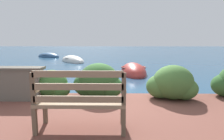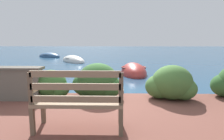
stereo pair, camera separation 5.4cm
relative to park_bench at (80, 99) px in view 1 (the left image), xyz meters
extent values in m
plane|color=navy|center=(0.28, 2.07, -0.70)|extent=(80.00, 80.00, 0.00)
cube|color=brown|center=(-0.62, 0.26, -0.28)|extent=(0.06, 0.06, 0.40)
cube|color=brown|center=(0.62, 0.26, -0.28)|extent=(0.06, 0.06, 0.40)
cube|color=brown|center=(-0.62, -0.16, -0.28)|extent=(0.06, 0.06, 0.40)
cube|color=brown|center=(0.62, -0.16, -0.28)|extent=(0.06, 0.06, 0.40)
cube|color=#8C755B|center=(0.00, 0.05, -0.06)|extent=(1.30, 0.48, 0.05)
cube|color=#8C755B|center=(0.00, -0.16, 0.05)|extent=(1.24, 0.04, 0.09)
cube|color=#8C755B|center=(0.00, -0.16, 0.22)|extent=(1.24, 0.04, 0.09)
cube|color=#8C755B|center=(0.00, -0.16, 0.40)|extent=(1.24, 0.04, 0.09)
cube|color=brown|center=(-0.62, -0.16, 0.19)|extent=(0.06, 0.04, 0.45)
cube|color=brown|center=(0.62, -0.16, 0.19)|extent=(0.06, 0.04, 0.45)
cube|color=#8C755B|center=(-0.62, 0.05, 0.15)|extent=(0.07, 0.43, 0.05)
cube|color=#8C755B|center=(0.62, 0.05, 0.15)|extent=(0.07, 0.43, 0.05)
ellipsoid|color=#38662D|center=(-0.99, 1.73, -0.16)|extent=(0.76, 0.68, 0.64)
ellipsoid|color=#38662D|center=(-1.19, 1.78, -0.26)|extent=(0.57, 0.51, 0.45)
ellipsoid|color=#38662D|center=(-0.80, 1.69, -0.27)|extent=(0.53, 0.48, 0.42)
ellipsoid|color=#2D5628|center=(0.12, 1.75, -0.08)|extent=(0.94, 0.85, 0.80)
ellipsoid|color=#2D5628|center=(-0.14, 1.82, -0.20)|extent=(0.70, 0.63, 0.56)
ellipsoid|color=#2D5628|center=(0.36, 1.71, -0.22)|extent=(0.66, 0.59, 0.52)
ellipsoid|color=#426B33|center=(1.81, 1.63, -0.10)|extent=(0.91, 0.82, 0.77)
ellipsoid|color=#426B33|center=(1.56, 1.70, -0.21)|extent=(0.68, 0.61, 0.55)
ellipsoid|color=#426B33|center=(2.04, 1.58, -0.23)|extent=(0.64, 0.57, 0.50)
ellipsoid|color=#9E2D28|center=(1.32, 6.11, -0.64)|extent=(1.26, 2.32, 0.89)
torus|color=brown|center=(1.32, 6.11, -0.39)|extent=(1.19, 1.19, 0.07)
cube|color=#846647|center=(1.35, 5.78, -0.42)|extent=(0.89, 0.18, 0.04)
cube|color=#846647|center=(1.30, 6.39, -0.42)|extent=(0.89, 0.18, 0.04)
ellipsoid|color=silver|center=(-2.50, 11.10, -0.65)|extent=(2.54, 2.96, 0.76)
torus|color=gray|center=(-2.50, 11.10, -0.44)|extent=(1.50, 1.50, 0.07)
cube|color=#846647|center=(-2.75, 11.45, -0.47)|extent=(0.76, 0.59, 0.04)
cube|color=#846647|center=(-2.29, 10.80, -0.47)|extent=(0.76, 0.59, 0.04)
ellipsoid|color=#2D517A|center=(-5.41, 14.72, -0.65)|extent=(2.53, 2.06, 0.68)
torus|color=#2D4157|center=(-5.41, 14.72, -0.47)|extent=(1.51, 1.51, 0.07)
cube|color=#846647|center=(-5.11, 14.56, -0.50)|extent=(0.53, 0.82, 0.04)
cube|color=#846647|center=(-5.66, 14.86, -0.50)|extent=(0.53, 0.82, 0.04)
sphere|color=orange|center=(0.31, 4.25, -0.63)|extent=(0.44, 0.44, 0.44)
torus|color=navy|center=(0.31, 4.25, -0.63)|extent=(0.49, 0.49, 0.05)
camera|label=1|loc=(0.51, -2.79, 0.86)|focal=32.00mm
camera|label=2|loc=(0.56, -2.79, 0.86)|focal=32.00mm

